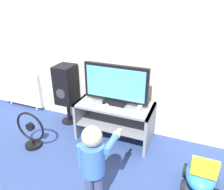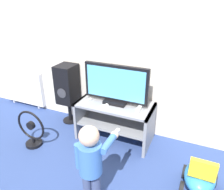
{
  "view_description": "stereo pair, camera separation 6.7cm",
  "coord_description": "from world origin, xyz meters",
  "px_view_note": "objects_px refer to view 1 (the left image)",
  "views": [
    {
      "loc": [
        0.91,
        -2.11,
        1.86
      ],
      "look_at": [
        0.0,
        0.15,
        0.71
      ],
      "focal_mm": 35.0,
      "sensor_mm": 36.0,
      "label": 1
    },
    {
      "loc": [
        0.98,
        -2.08,
        1.86
      ],
      "look_at": [
        0.0,
        0.15,
        0.71
      ],
      "focal_mm": 35.0,
      "sensor_mm": 36.0,
      "label": 2
    }
  ],
  "objects_px": {
    "remote_primary": "(88,101)",
    "floor_fan": "(31,131)",
    "ride_on_toy": "(201,175)",
    "child": "(94,159)",
    "television": "(116,85)",
    "game_console": "(139,109)",
    "remote_secondary": "(104,106)",
    "speaker_tower": "(66,86)",
    "radiator": "(21,88)"
  },
  "relations": [
    {
      "from": "remote_secondary",
      "to": "child",
      "type": "distance_m",
      "value": 0.91
    },
    {
      "from": "remote_primary",
      "to": "ride_on_toy",
      "type": "height_order",
      "value": "remote_primary"
    },
    {
      "from": "speaker_tower",
      "to": "radiator",
      "type": "relative_size",
      "value": 1.12
    },
    {
      "from": "remote_primary",
      "to": "floor_fan",
      "type": "xyz_separation_m",
      "value": [
        -0.58,
        -0.51,
        -0.32
      ]
    },
    {
      "from": "remote_primary",
      "to": "floor_fan",
      "type": "relative_size",
      "value": 0.26
    },
    {
      "from": "remote_secondary",
      "to": "ride_on_toy",
      "type": "relative_size",
      "value": 0.27
    },
    {
      "from": "game_console",
      "to": "television",
      "type": "bearing_deg",
      "value": 166.25
    },
    {
      "from": "speaker_tower",
      "to": "radiator",
      "type": "bearing_deg",
      "value": 172.65
    },
    {
      "from": "floor_fan",
      "to": "ride_on_toy",
      "type": "xyz_separation_m",
      "value": [
        2.07,
        0.09,
        -0.05
      ]
    },
    {
      "from": "game_console",
      "to": "floor_fan",
      "type": "xyz_separation_m",
      "value": [
        -1.27,
        -0.52,
        -0.33
      ]
    },
    {
      "from": "television",
      "to": "child",
      "type": "bearing_deg",
      "value": -79.66
    },
    {
      "from": "speaker_tower",
      "to": "floor_fan",
      "type": "height_order",
      "value": "speaker_tower"
    },
    {
      "from": "floor_fan",
      "to": "ride_on_toy",
      "type": "distance_m",
      "value": 2.07
    },
    {
      "from": "game_console",
      "to": "floor_fan",
      "type": "height_order",
      "value": "game_console"
    },
    {
      "from": "game_console",
      "to": "child",
      "type": "bearing_deg",
      "value": -99.27
    },
    {
      "from": "television",
      "to": "speaker_tower",
      "type": "height_order",
      "value": "television"
    },
    {
      "from": "ride_on_toy",
      "to": "remote_primary",
      "type": "bearing_deg",
      "value": 164.33
    },
    {
      "from": "television",
      "to": "game_console",
      "type": "bearing_deg",
      "value": -13.75
    },
    {
      "from": "remote_secondary",
      "to": "floor_fan",
      "type": "xyz_separation_m",
      "value": [
        -0.84,
        -0.44,
        -0.32
      ]
    },
    {
      "from": "speaker_tower",
      "to": "radiator",
      "type": "distance_m",
      "value": 1.06
    },
    {
      "from": "television",
      "to": "game_console",
      "type": "height_order",
      "value": "television"
    },
    {
      "from": "child",
      "to": "ride_on_toy",
      "type": "relative_size",
      "value": 1.76
    },
    {
      "from": "remote_secondary",
      "to": "radiator",
      "type": "relative_size",
      "value": 0.16
    },
    {
      "from": "television",
      "to": "floor_fan",
      "type": "distance_m",
      "value": 1.25
    },
    {
      "from": "radiator",
      "to": "ride_on_toy",
      "type": "bearing_deg",
      "value": -14.19
    },
    {
      "from": "television",
      "to": "remote_primary",
      "type": "xyz_separation_m",
      "value": [
        -0.35,
        -0.1,
        -0.24
      ]
    },
    {
      "from": "child",
      "to": "remote_primary",
      "type": "bearing_deg",
      "value": 120.27
    },
    {
      "from": "television",
      "to": "child",
      "type": "relative_size",
      "value": 1.01
    },
    {
      "from": "radiator",
      "to": "remote_primary",
      "type": "bearing_deg",
      "value": -12.69
    },
    {
      "from": "floor_fan",
      "to": "child",
      "type": "bearing_deg",
      "value": -20.59
    },
    {
      "from": "remote_secondary",
      "to": "floor_fan",
      "type": "distance_m",
      "value": 1.0
    },
    {
      "from": "television",
      "to": "game_console",
      "type": "relative_size",
      "value": 5.51
    },
    {
      "from": "game_console",
      "to": "radiator",
      "type": "relative_size",
      "value": 0.19
    },
    {
      "from": "remote_secondary",
      "to": "child",
      "type": "xyz_separation_m",
      "value": [
        0.28,
        -0.86,
        -0.05
      ]
    },
    {
      "from": "floor_fan",
      "to": "remote_secondary",
      "type": "bearing_deg",
      "value": 27.91
    },
    {
      "from": "radiator",
      "to": "television",
      "type": "bearing_deg",
      "value": -7.34
    },
    {
      "from": "child",
      "to": "speaker_tower",
      "type": "distance_m",
      "value": 1.52
    },
    {
      "from": "remote_secondary",
      "to": "speaker_tower",
      "type": "distance_m",
      "value": 0.77
    },
    {
      "from": "remote_primary",
      "to": "speaker_tower",
      "type": "xyz_separation_m",
      "value": [
        -0.47,
        0.2,
        0.06
      ]
    },
    {
      "from": "speaker_tower",
      "to": "remote_secondary",
      "type": "bearing_deg",
      "value": -20.24
    },
    {
      "from": "remote_secondary",
      "to": "speaker_tower",
      "type": "height_order",
      "value": "speaker_tower"
    },
    {
      "from": "speaker_tower",
      "to": "ride_on_toy",
      "type": "bearing_deg",
      "value": -17.62
    },
    {
      "from": "remote_primary",
      "to": "remote_secondary",
      "type": "height_order",
      "value": "same"
    },
    {
      "from": "child",
      "to": "television",
      "type": "bearing_deg",
      "value": 100.34
    },
    {
      "from": "game_console",
      "to": "remote_primary",
      "type": "height_order",
      "value": "game_console"
    },
    {
      "from": "television",
      "to": "ride_on_toy",
      "type": "xyz_separation_m",
      "value": [
        1.13,
        -0.52,
        -0.61
      ]
    },
    {
      "from": "remote_secondary",
      "to": "floor_fan",
      "type": "bearing_deg",
      "value": -152.09
    },
    {
      "from": "game_console",
      "to": "ride_on_toy",
      "type": "relative_size",
      "value": 0.32
    },
    {
      "from": "television",
      "to": "game_console",
      "type": "distance_m",
      "value": 0.42
    },
    {
      "from": "ride_on_toy",
      "to": "television",
      "type": "bearing_deg",
      "value": 155.56
    }
  ]
}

